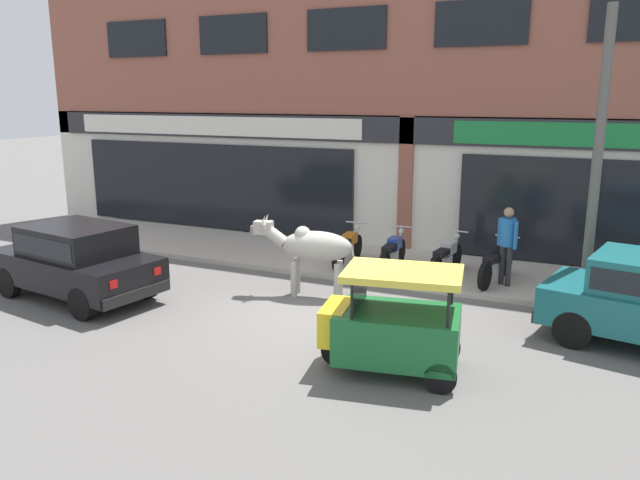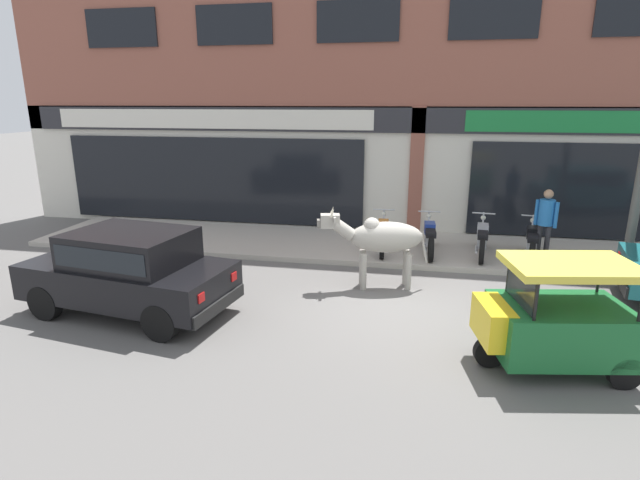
% 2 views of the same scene
% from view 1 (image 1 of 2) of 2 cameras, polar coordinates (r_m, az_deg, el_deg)
% --- Properties ---
extents(ground_plane, '(90.00, 90.00, 0.00)m').
position_cam_1_polar(ground_plane, '(11.29, -0.34, -7.04)').
color(ground_plane, '#605E5B').
extents(sidewalk, '(19.00, 3.00, 0.12)m').
position_cam_1_polar(sidewalk, '(14.55, 5.89, -2.21)').
color(sidewalk, '#B7AFA3').
rests_on(sidewalk, ground).
extents(shop_building, '(23.00, 1.40, 9.10)m').
position_cam_1_polar(shop_building, '(15.72, 8.46, 14.59)').
color(shop_building, '#8E5142').
rests_on(shop_building, ground).
extents(cow, '(2.13, 0.83, 1.61)m').
position_cam_1_polar(cow, '(12.15, -0.76, -0.62)').
color(cow, '#9E998E').
rests_on(cow, ground).
extents(car_0, '(3.77, 2.11, 1.46)m').
position_cam_1_polar(car_0, '(12.96, -21.42, -1.54)').
color(car_0, black).
rests_on(car_0, ground).
extents(auto_rickshaw, '(2.10, 1.44, 1.52)m').
position_cam_1_polar(auto_rickshaw, '(9.02, 6.66, -7.97)').
color(auto_rickshaw, black).
rests_on(auto_rickshaw, ground).
extents(motorcycle_0, '(0.52, 1.81, 0.88)m').
position_cam_1_polar(motorcycle_0, '(14.17, 2.56, -0.71)').
color(motorcycle_0, black).
rests_on(motorcycle_0, sidewalk).
extents(motorcycle_1, '(0.52, 1.81, 0.88)m').
position_cam_1_polar(motorcycle_1, '(13.80, 6.66, -1.16)').
color(motorcycle_1, black).
rests_on(motorcycle_1, sidewalk).
extents(motorcycle_2, '(0.53, 1.81, 0.88)m').
position_cam_1_polar(motorcycle_2, '(13.55, 11.44, -1.61)').
color(motorcycle_2, black).
rests_on(motorcycle_2, sidewalk).
extents(motorcycle_3, '(0.61, 1.80, 0.88)m').
position_cam_1_polar(motorcycle_3, '(13.30, 15.80, -2.13)').
color(motorcycle_3, black).
rests_on(motorcycle_3, sidewalk).
extents(pedestrian, '(0.43, 0.32, 1.60)m').
position_cam_1_polar(pedestrian, '(13.03, 16.75, 0.20)').
color(pedestrian, '#2D2D33').
rests_on(pedestrian, sidewalk).
extents(utility_pole, '(0.18, 0.18, 5.28)m').
position_cam_1_polar(utility_pole, '(12.14, 24.01, 6.66)').
color(utility_pole, '#595651').
rests_on(utility_pole, sidewalk).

